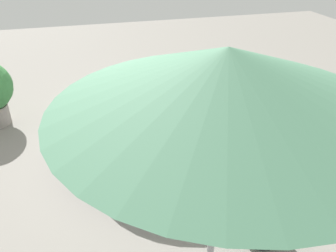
% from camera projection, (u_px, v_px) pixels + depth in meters
% --- Properties ---
extents(ground_plane, '(16.00, 16.00, 0.00)m').
position_uv_depth(ground_plane, '(168.00, 148.00, 5.15)').
color(ground_plane, gray).
extents(round_bed, '(2.53, 2.53, 0.63)m').
position_uv_depth(round_bed, '(168.00, 129.00, 4.99)').
color(round_bed, navy).
rests_on(round_bed, ground_plane).
extents(throw_pillow_0, '(0.50, 0.36, 0.14)m').
position_uv_depth(throw_pillow_0, '(176.00, 86.00, 5.40)').
color(throw_pillow_0, silver).
rests_on(throw_pillow_0, round_bed).
extents(throw_pillow_1, '(0.50, 0.29, 0.20)m').
position_uv_depth(throw_pillow_1, '(161.00, 84.00, 5.40)').
color(throw_pillow_1, silver).
rests_on(throw_pillow_1, round_bed).
extents(throw_pillow_2, '(0.55, 0.36, 0.16)m').
position_uv_depth(throw_pillow_2, '(145.00, 86.00, 5.39)').
color(throw_pillow_2, beige).
rests_on(throw_pillow_2, round_bed).
extents(throw_pillow_3, '(0.56, 0.29, 0.20)m').
position_uv_depth(throw_pillow_3, '(134.00, 90.00, 5.20)').
color(throw_pillow_3, beige).
rests_on(throw_pillow_3, round_bed).
extents(throw_pillow_4, '(0.49, 0.31, 0.16)m').
position_uv_depth(throw_pillow_4, '(126.00, 97.00, 5.03)').
color(throw_pillow_4, beige).
rests_on(throw_pillow_4, round_bed).
extents(patio_chair, '(0.63, 0.62, 0.98)m').
position_uv_depth(patio_chair, '(285.00, 96.00, 5.41)').
color(patio_chair, '#B7B7BC').
rests_on(patio_chair, ground_plane).
extents(patio_umbrella, '(1.93, 1.93, 2.34)m').
position_uv_depth(patio_umbrella, '(225.00, 84.00, 1.81)').
color(patio_umbrella, '#262628').
rests_on(patio_umbrella, ground_plane).
extents(side_table, '(0.42, 0.42, 0.48)m').
position_uv_depth(side_table, '(262.00, 219.00, 3.56)').
color(side_table, '#333338').
rests_on(side_table, ground_plane).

